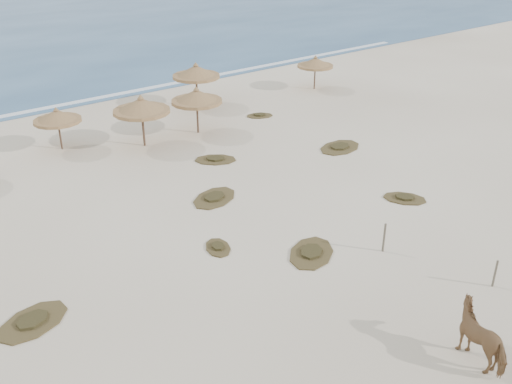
% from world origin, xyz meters
% --- Properties ---
extents(ground, '(160.00, 160.00, 0.00)m').
position_xyz_m(ground, '(0.00, 0.00, 0.00)').
color(ground, beige).
rests_on(ground, ground).
extents(foam_line, '(70.00, 0.60, 0.01)m').
position_xyz_m(foam_line, '(0.00, 26.00, 0.00)').
color(foam_line, silver).
rests_on(foam_line, ground).
extents(palapa_2, '(2.87, 2.87, 2.43)m').
position_xyz_m(palapa_2, '(-1.53, 18.21, 1.89)').
color(palapa_2, '#513829').
rests_on(palapa_2, ground).
extents(palapa_3, '(3.25, 3.25, 2.97)m').
position_xyz_m(palapa_3, '(2.37, 15.83, 2.30)').
color(palapa_3, '#513829').
rests_on(palapa_3, ground).
extents(palapa_4, '(3.50, 3.50, 2.99)m').
position_xyz_m(palapa_4, '(8.71, 20.17, 2.32)').
color(palapa_4, '#513829').
rests_on(palapa_4, ground).
extents(palapa_5, '(3.29, 3.29, 2.83)m').
position_xyz_m(palapa_5, '(5.91, 15.74, 2.20)').
color(palapa_5, '#513829').
rests_on(palapa_5, ground).
extents(palapa_6, '(3.46, 3.46, 2.50)m').
position_xyz_m(palapa_6, '(17.85, 18.30, 1.94)').
color(palapa_6, '#513829').
rests_on(palapa_6, ground).
extents(horse, '(1.20, 2.13, 1.71)m').
position_xyz_m(horse, '(2.01, -5.67, 0.85)').
color(horse, brown).
rests_on(horse, ground).
extents(fence_post_near, '(0.10, 0.10, 1.08)m').
position_xyz_m(fence_post_near, '(5.63, -3.88, 0.54)').
color(fence_post_near, '#645A4B').
rests_on(fence_post_near, ground).
extents(fence_post_far, '(0.12, 0.12, 1.23)m').
position_xyz_m(fence_post_far, '(4.36, 0.06, 0.61)').
color(fence_post_far, '#645A4B').
rests_on(fence_post_far, ground).
extents(scrub_1, '(2.88, 2.35, 0.16)m').
position_xyz_m(scrub_1, '(-7.90, 4.17, 0.05)').
color(scrub_1, brown).
rests_on(scrub_1, ground).
extents(scrub_2, '(1.40, 1.72, 0.16)m').
position_xyz_m(scrub_2, '(-0.61, 4.20, 0.05)').
color(scrub_2, brown).
rests_on(scrub_2, ground).
extents(scrub_3, '(2.97, 2.50, 0.16)m').
position_xyz_m(scrub_3, '(1.72, 7.88, 0.05)').
color(scrub_3, brown).
rests_on(scrub_3, ground).
extents(scrub_4, '(2.19, 2.36, 0.16)m').
position_xyz_m(scrub_4, '(8.62, 2.41, 0.05)').
color(scrub_4, brown).
rests_on(scrub_4, ground).
extents(scrub_5, '(3.00, 2.20, 0.16)m').
position_xyz_m(scrub_5, '(10.81, 8.73, 0.05)').
color(scrub_5, brown).
rests_on(scrub_5, ground).
extents(scrub_7, '(2.64, 2.48, 0.16)m').
position_xyz_m(scrub_7, '(4.31, 11.58, 0.05)').
color(scrub_7, brown).
rests_on(scrub_7, ground).
extents(scrub_9, '(3.02, 2.74, 0.16)m').
position_xyz_m(scrub_9, '(2.02, 1.64, 0.05)').
color(scrub_9, brown).
rests_on(scrub_9, ground).
extents(scrub_10, '(2.04, 1.78, 0.16)m').
position_xyz_m(scrub_10, '(10.69, 15.84, 0.05)').
color(scrub_10, brown).
rests_on(scrub_10, ground).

